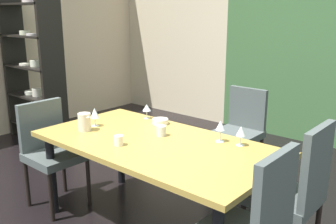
% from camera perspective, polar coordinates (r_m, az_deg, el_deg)
% --- Properties ---
extents(ground_plane, '(5.96, 5.52, 0.02)m').
position_cam_1_polar(ground_plane, '(3.51, -4.40, -14.02)').
color(ground_plane, black).
extents(back_panel_interior, '(2.17, 0.10, 2.68)m').
position_cam_1_polar(back_panel_interior, '(6.36, 0.72, 11.88)').
color(back_panel_interior, beige).
rests_on(back_panel_interior, ground_plane).
extents(dining_table, '(1.87, 0.98, 0.74)m').
position_cam_1_polar(dining_table, '(2.87, -1.99, -5.93)').
color(dining_table, '#AE8C3D').
rests_on(dining_table, ground_plane).
extents(chair_right_far, '(0.44, 0.44, 1.01)m').
position_cam_1_polar(chair_right_far, '(2.66, 18.92, -10.97)').
color(chair_right_far, '#464F4D').
rests_on(chair_right_far, ground_plane).
extents(chair_head_far, '(0.44, 0.45, 0.93)m').
position_cam_1_polar(chair_head_far, '(3.95, 11.02, -2.28)').
color(chair_head_far, '#464F4D').
rests_on(chair_head_far, ground_plane).
extents(chair_left_near, '(0.45, 0.44, 0.93)m').
position_cam_1_polar(chair_left_near, '(3.47, -17.49, -5.16)').
color(chair_left_near, '#464F4D').
rests_on(chair_left_near, ground_plane).
extents(display_shelf, '(0.98, 0.33, 1.99)m').
position_cam_1_polar(display_shelf, '(5.24, -19.87, 6.44)').
color(display_shelf, black).
rests_on(display_shelf, ground_plane).
extents(wine_glass_corner, '(0.07, 0.07, 0.17)m').
position_cam_1_polar(wine_glass_corner, '(2.82, 8.00, -2.16)').
color(wine_glass_corner, silver).
rests_on(wine_glass_corner, dining_table).
extents(wine_glass_east, '(0.08, 0.08, 0.16)m').
position_cam_1_polar(wine_glass_east, '(3.24, -11.11, -0.22)').
color(wine_glass_east, silver).
rests_on(wine_glass_east, dining_table).
extents(wine_glass_west, '(0.07, 0.07, 0.15)m').
position_cam_1_polar(wine_glass_west, '(2.77, 11.06, -2.94)').
color(wine_glass_west, silver).
rests_on(wine_glass_west, dining_table).
extents(wine_glass_near_shelf, '(0.08, 0.08, 0.13)m').
position_cam_1_polar(wine_glass_near_shelf, '(3.42, -3.27, 0.61)').
color(wine_glass_near_shelf, silver).
rests_on(wine_glass_near_shelf, dining_table).
extents(serving_bowl_center, '(0.14, 0.14, 0.05)m').
position_cam_1_polar(serving_bowl_center, '(3.26, -1.19, -1.45)').
color(serving_bowl_center, white).
rests_on(serving_bowl_center, dining_table).
extents(cup_south, '(0.07, 0.07, 0.08)m').
position_cam_1_polar(cup_south, '(2.77, -7.52, -4.32)').
color(cup_south, white).
rests_on(cup_south, dining_table).
extents(cup_near_window, '(0.08, 0.08, 0.08)m').
position_cam_1_polar(cup_near_window, '(2.95, -1.01, -2.88)').
color(cup_near_window, silver).
rests_on(cup_near_window, dining_table).
extents(pitcher_north, '(0.12, 0.11, 0.15)m').
position_cam_1_polar(pitcher_north, '(3.14, -12.60, -1.48)').
color(pitcher_north, beige).
rests_on(pitcher_north, dining_table).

